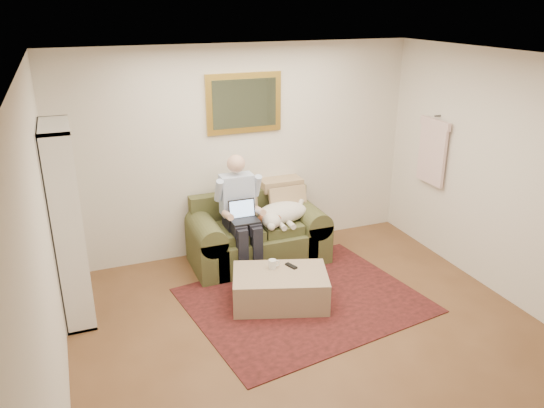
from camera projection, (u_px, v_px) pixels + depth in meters
room_shell at (317, 211)px, 4.72m from camera, size 4.51×5.00×2.61m
rug at (304, 300)px, 5.77m from camera, size 2.64×2.24×0.01m
sofa at (258, 239)px, 6.57m from camera, size 1.65×0.84×0.99m
seated_man at (242, 216)px, 6.21m from camera, size 0.54×0.78×1.39m
laptop at (244, 215)px, 6.14m from camera, size 0.32×0.25×0.23m
sleeping_dog at (282, 212)px, 6.47m from camera, size 0.68×0.43×0.25m
ottoman at (280, 288)px, 5.66m from camera, size 1.14×0.91×0.36m
coffee_mug at (272, 264)px, 5.68m from camera, size 0.08×0.08×0.10m
tv_remote at (291, 266)px, 5.73m from camera, size 0.10×0.16×0.02m
bookshelf at (68, 224)px, 5.19m from camera, size 0.28×0.80×2.00m
wall_mirror at (244, 103)px, 6.36m from camera, size 0.94×0.04×0.72m
hanging_shirt at (433, 148)px, 6.53m from camera, size 0.06×0.52×0.90m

